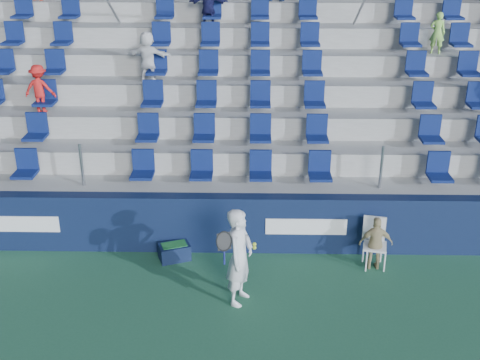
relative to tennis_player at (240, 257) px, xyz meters
The scene contains 7 objects.
ground 1.65m from the tennis_player, 99.16° to the right, with size 70.00×70.00×0.00m, color #296142.
sponsor_wall 1.82m from the tennis_player, 97.01° to the left, with size 24.00×0.32×1.20m.
grandstand 6.99m from the tennis_player, 91.87° to the left, with size 24.00×8.17×6.63m.
tennis_player is the anchor object (origin of this frame).
line_judge_chair 2.89m from the tennis_player, 26.54° to the left, with size 0.51×0.53×0.98m.
line_judge 2.82m from the tennis_player, 23.75° to the left, with size 0.64×0.26×1.08m, color tan.
ball_bin 2.03m from the tennis_player, 133.63° to the left, with size 0.69×0.57×0.33m.
Camera 1 is at (0.41, -7.50, 6.23)m, focal length 45.00 mm.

